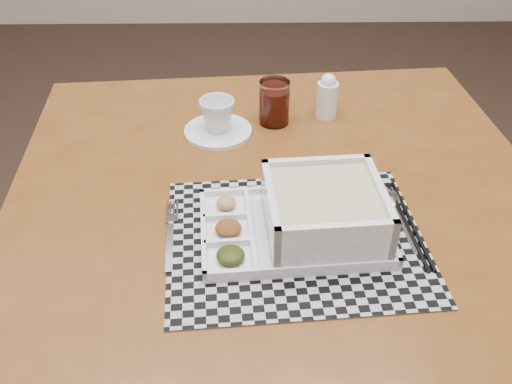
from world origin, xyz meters
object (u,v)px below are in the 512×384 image
at_px(cup, 217,115).
at_px(creamer_bottle, 327,96).
at_px(juice_glass, 274,104).
at_px(serving_tray, 316,217).
at_px(dining_table, 279,225).

height_order(cup, creamer_bottle, creamer_bottle).
bearing_deg(juice_glass, serving_tray, -82.14).
relative_size(serving_tray, creamer_bottle, 3.17).
bearing_deg(juice_glass, dining_table, -89.84).
xyz_separation_m(serving_tray, juice_glass, (-0.05, 0.39, 0.01)).
xyz_separation_m(cup, creamer_bottle, (0.25, 0.07, 0.00)).
xyz_separation_m(dining_table, cup, (-0.13, 0.22, 0.13)).
height_order(dining_table, cup, cup).
relative_size(cup, juice_glass, 0.77).
bearing_deg(creamer_bottle, dining_table, -112.13).
distance_m(serving_tray, juice_glass, 0.40).
distance_m(cup, creamer_bottle, 0.26).
xyz_separation_m(cup, juice_glass, (0.13, 0.05, 0.00)).
relative_size(cup, creamer_bottle, 0.73).
relative_size(dining_table, juice_glass, 11.00).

